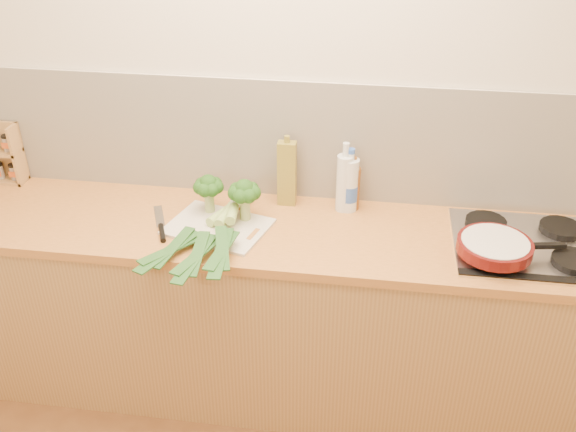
{
  "coord_description": "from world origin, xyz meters",
  "views": [
    {
      "loc": [
        0.38,
        -1.06,
        2.32
      ],
      "look_at": [
        0.07,
        1.1,
        1.02
      ],
      "focal_mm": 40.0,
      "sensor_mm": 36.0,
      "label": 1
    }
  ],
  "objects_px": {
    "gas_hob": "(528,244)",
    "chopping_board": "(218,227)",
    "chefs_knife": "(161,229)",
    "skillet": "(495,246)"
  },
  "relations": [
    {
      "from": "chopping_board",
      "to": "skillet",
      "type": "xyz_separation_m",
      "value": [
        1.11,
        -0.08,
        0.06
      ]
    },
    {
      "from": "gas_hob",
      "to": "chefs_knife",
      "type": "height_order",
      "value": "gas_hob"
    },
    {
      "from": "chefs_knife",
      "to": "skillet",
      "type": "relative_size",
      "value": 0.71
    },
    {
      "from": "gas_hob",
      "to": "chopping_board",
      "type": "height_order",
      "value": "gas_hob"
    },
    {
      "from": "chopping_board",
      "to": "chefs_knife",
      "type": "height_order",
      "value": "chefs_knife"
    },
    {
      "from": "chopping_board",
      "to": "chefs_knife",
      "type": "bearing_deg",
      "value": -150.74
    },
    {
      "from": "chopping_board",
      "to": "skillet",
      "type": "relative_size",
      "value": 0.96
    },
    {
      "from": "chefs_knife",
      "to": "skillet",
      "type": "distance_m",
      "value": 1.34
    },
    {
      "from": "chopping_board",
      "to": "skillet",
      "type": "height_order",
      "value": "skillet"
    },
    {
      "from": "chopping_board",
      "to": "skillet",
      "type": "distance_m",
      "value": 1.11
    }
  ]
}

